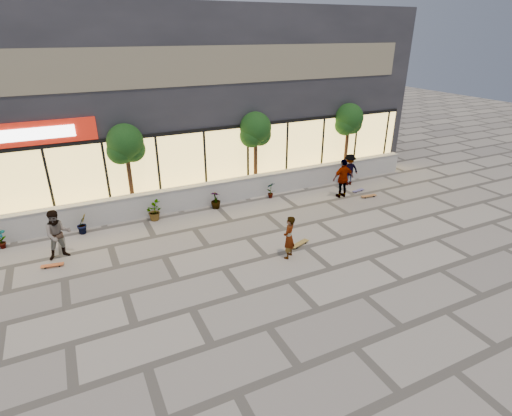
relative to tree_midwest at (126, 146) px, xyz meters
name	(u,v)px	position (x,y,z in m)	size (l,w,h in m)	color
ground	(290,281)	(3.50, -7.70, -2.99)	(80.00, 80.00, 0.00)	#A1988B
planter_wall	(213,193)	(3.50, -0.70, -2.46)	(22.00, 0.42, 1.04)	beige
retail_building	(175,94)	(3.50, 4.79, 1.26)	(24.00, 9.17, 8.50)	#25252B
shrub_a	(0,239)	(-5.00, -1.25, -2.58)	(0.43, 0.29, 0.81)	#123812
shrub_b	(82,224)	(-2.20, -1.25, -2.58)	(0.45, 0.36, 0.81)	#123812
shrub_c	(153,211)	(0.60, -1.25, -2.58)	(0.73, 0.63, 0.81)	#123812
shrub_d	(216,200)	(3.40, -1.25, -2.58)	(0.45, 0.45, 0.81)	#123812
shrub_e	(271,190)	(6.20, -1.25, -2.58)	(0.43, 0.29, 0.81)	#123812
tree_midwest	(126,146)	(0.00, 0.00, 0.00)	(1.60, 1.50, 3.92)	#422317
tree_mideast	(256,131)	(6.00, 0.00, 0.00)	(1.60, 1.50, 3.92)	#422317
tree_east	(349,121)	(11.50, 0.00, 0.00)	(1.60, 1.50, 3.92)	#422317
skater_center	(289,237)	(4.20, -6.40, -2.19)	(0.58, 0.38, 1.58)	silver
skater_left	(58,234)	(-3.02, -2.90, -2.08)	(0.88, 0.68, 1.81)	tan
skater_right_near	(343,178)	(9.35, -2.64, -2.04)	(1.11, 0.46, 1.89)	silver
skater_right_far	(349,170)	(10.69, -1.40, -2.17)	(1.05, 0.61, 1.63)	maroon
skateboard_center	(300,243)	(5.01, -5.86, -2.90)	(0.87, 0.49, 0.10)	olive
skateboard_left	(52,265)	(-3.37, -3.46, -2.91)	(0.75, 0.30, 0.09)	#BC5123
skateboard_right_near	(369,196)	(10.50, -3.27, -2.90)	(0.83, 0.29, 0.10)	brown
skateboard_right_far	(358,190)	(10.51, -2.46, -2.91)	(0.73, 0.30, 0.09)	#49457F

